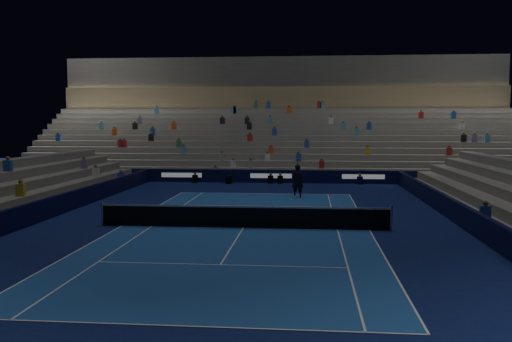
{
  "coord_description": "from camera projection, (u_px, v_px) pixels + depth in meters",
  "views": [
    {
      "loc": [
        2.81,
        -23.93,
        4.63
      ],
      "look_at": [
        0.0,
        6.0,
        2.0
      ],
      "focal_mm": 38.9,
      "sensor_mm": 36.0,
      "label": 1
    }
  ],
  "objects": [
    {
      "name": "ground",
      "position": [
        243.0,
        228.0,
        24.4
      ],
      "size": [
        90.0,
        90.0,
        0.0
      ],
      "primitive_type": "plane",
      "color": "#0C164B",
      "rests_on": "ground"
    },
    {
      "name": "court_surface",
      "position": [
        243.0,
        228.0,
        24.4
      ],
      "size": [
        10.97,
        23.77,
        0.01
      ],
      "primitive_type": "cube",
      "color": "#1C4B9A",
      "rests_on": "ground"
    },
    {
      "name": "sponsor_barrier_far",
      "position": [
        271.0,
        176.0,
        42.71
      ],
      "size": [
        44.0,
        0.25,
        1.0
      ],
      "primitive_type": "cube",
      "color": "black",
      "rests_on": "ground"
    },
    {
      "name": "sponsor_barrier_east",
      "position": [
        471.0,
        220.0,
        23.45
      ],
      "size": [
        0.25,
        37.0,
        1.0
      ],
      "primitive_type": "cube",
      "color": "black",
      "rests_on": "ground"
    },
    {
      "name": "sponsor_barrier_west",
      "position": [
        32.0,
        213.0,
        25.26
      ],
      "size": [
        0.25,
        37.0,
        1.0
      ],
      "primitive_type": "cube",
      "color": "black",
      "rests_on": "ground"
    },
    {
      "name": "grandstand_main",
      "position": [
        278.0,
        136.0,
        51.78
      ],
      "size": [
        44.0,
        15.2,
        11.2
      ],
      "color": "gray",
      "rests_on": "ground"
    },
    {
      "name": "tennis_net",
      "position": [
        243.0,
        217.0,
        24.36
      ],
      "size": [
        12.9,
        0.1,
        1.1
      ],
      "color": "#B2B2B7",
      "rests_on": "ground"
    },
    {
      "name": "tennis_player",
      "position": [
        297.0,
        181.0,
        34.29
      ],
      "size": [
        0.82,
        0.62,
        2.05
      ],
      "primitive_type": "imported",
      "rotation": [
        0.0,
        0.0,
        2.97
      ],
      "color": "black",
      "rests_on": "ground"
    },
    {
      "name": "broadcast_camera",
      "position": [
        229.0,
        179.0,
        42.18
      ],
      "size": [
        0.56,
        0.97,
        0.63
      ],
      "color": "black",
      "rests_on": "ground"
    }
  ]
}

